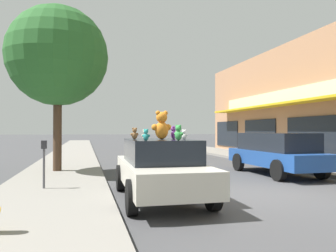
# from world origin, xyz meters

# --- Properties ---
(ground_plane) EXTENTS (260.00, 260.00, 0.00)m
(ground_plane) POSITION_xyz_m (0.00, 0.00, 0.00)
(ground_plane) COLOR #424244
(sidewalk_near) EXTENTS (2.95, 90.00, 0.14)m
(sidewalk_near) POSITION_xyz_m (-5.30, 0.00, 0.07)
(sidewalk_near) COLOR gray
(sidewalk_near) RESTS_ON ground_plane
(plush_art_car) EXTENTS (1.98, 4.42, 1.46)m
(plush_art_car) POSITION_xyz_m (-2.69, 0.04, 0.79)
(plush_art_car) COLOR beige
(plush_art_car) RESTS_ON ground_plane
(teddy_bear_giant) EXTENTS (0.53, 0.34, 0.71)m
(teddy_bear_giant) POSITION_xyz_m (-2.62, 0.17, 1.80)
(teddy_bear_giant) COLOR orange
(teddy_bear_giant) RESTS_ON plush_art_car
(teddy_bear_purple) EXTENTS (0.19, 0.25, 0.34)m
(teddy_bear_purple) POSITION_xyz_m (-2.28, 0.30, 1.62)
(teddy_bear_purple) COLOR purple
(teddy_bear_purple) RESTS_ON plush_art_car
(teddy_bear_teal) EXTENTS (0.18, 0.16, 0.25)m
(teddy_bear_teal) POSITION_xyz_m (-3.20, -0.85, 1.58)
(teddy_bear_teal) COLOR teal
(teddy_bear_teal) RESTS_ON plush_art_car
(teddy_bear_green) EXTENTS (0.21, 0.25, 0.34)m
(teddy_bear_green) POSITION_xyz_m (-2.47, -0.82, 1.63)
(teddy_bear_green) COLOR green
(teddy_bear_green) RESTS_ON plush_art_car
(teddy_bear_white) EXTENTS (0.18, 0.13, 0.24)m
(teddy_bear_white) POSITION_xyz_m (-2.12, -0.11, 1.58)
(teddy_bear_white) COLOR white
(teddy_bear_white) RESTS_ON plush_art_car
(teddy_bear_brown) EXTENTS (0.22, 0.14, 0.29)m
(teddy_bear_brown) POSITION_xyz_m (-3.28, 0.29, 1.60)
(teddy_bear_brown) COLOR olive
(teddy_bear_brown) RESTS_ON plush_art_car
(teddy_bear_cream) EXTENTS (0.18, 0.13, 0.24)m
(teddy_bear_cream) POSITION_xyz_m (-3.16, -0.53, 1.58)
(teddy_bear_cream) COLOR beige
(teddy_bear_cream) RESTS_ON plush_art_car
(parked_car_far_center) EXTENTS (1.89, 4.69, 1.58)m
(parked_car_far_center) POSITION_xyz_m (2.57, 3.31, 0.87)
(parked_car_far_center) COLOR #1E4793
(parked_car_far_center) RESTS_ON ground_plane
(street_tree) EXTENTS (3.82, 3.82, 6.31)m
(street_tree) POSITION_xyz_m (-5.49, 5.41, 4.52)
(street_tree) COLOR #473323
(street_tree) RESTS_ON sidewalk_near
(parking_meter) EXTENTS (0.14, 0.10, 1.27)m
(parking_meter) POSITION_xyz_m (-5.52, 1.50, 0.95)
(parking_meter) COLOR #4C4C51
(parking_meter) RESTS_ON sidewalk_near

